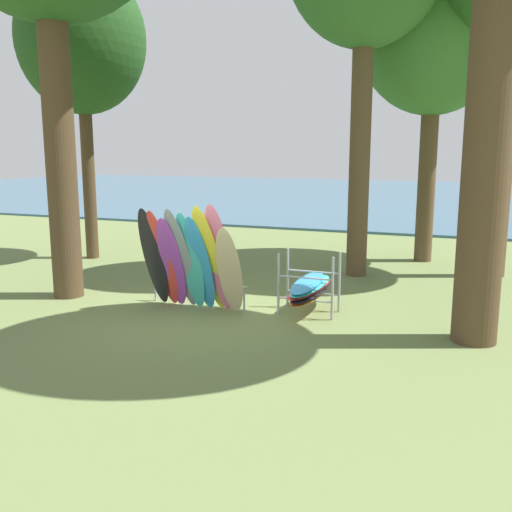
# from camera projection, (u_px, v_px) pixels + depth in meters

# --- Properties ---
(ground_plane) EXTENTS (80.00, 80.00, 0.00)m
(ground_plane) POSITION_uv_depth(u_px,v_px,m) (199.00, 318.00, 11.41)
(ground_plane) COLOR olive
(lake_water) EXTENTS (80.00, 36.00, 0.10)m
(lake_water) POSITION_uv_depth(u_px,v_px,m) (398.00, 196.00, 39.32)
(lake_water) COLOR #38607A
(lake_water) RESTS_ON ground
(tree_far_left_back) EXTENTS (3.66, 3.66, 8.45)m
(tree_far_left_back) POSITION_uv_depth(u_px,v_px,m) (81.00, 41.00, 16.44)
(tree_far_left_back) COLOR #4C3823
(tree_far_left_back) RESTS_ON ground
(tree_far_right_back) EXTENTS (4.42, 4.42, 9.28)m
(tree_far_right_back) POSITION_uv_depth(u_px,v_px,m) (435.00, 23.00, 15.92)
(tree_far_right_back) COLOR brown
(tree_far_right_back) RESTS_ON ground
(leaning_board_pile) EXTENTS (2.37, 1.00, 2.27)m
(leaning_board_pile) POSITION_uv_depth(u_px,v_px,m) (190.00, 261.00, 11.70)
(leaning_board_pile) COLOR black
(leaning_board_pile) RESTS_ON ground
(board_storage_rack) EXTENTS (1.15, 2.13, 1.25)m
(board_storage_rack) POSITION_uv_depth(u_px,v_px,m) (310.00, 288.00, 11.62)
(board_storage_rack) COLOR #9EA0A5
(board_storage_rack) RESTS_ON ground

